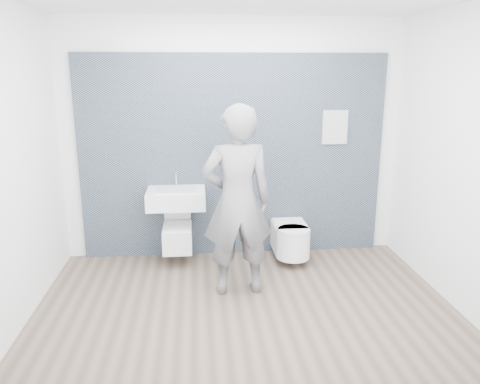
{
  "coord_description": "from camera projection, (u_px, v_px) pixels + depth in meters",
  "views": [
    {
      "loc": [
        -0.43,
        -4.0,
        2.21
      ],
      "look_at": [
        0.0,
        0.6,
        1.0
      ],
      "focal_mm": 35.0,
      "sensor_mm": 36.0,
      "label": 1
    }
  ],
  "objects": [
    {
      "name": "ground",
      "position": [
        246.0,
        309.0,
        4.46
      ],
      "size": [
        4.0,
        4.0,
        0.0
      ],
      "primitive_type": "plane",
      "color": "brown",
      "rests_on": "ground"
    },
    {
      "name": "room_shell",
      "position": [
        246.0,
        126.0,
        4.02
      ],
      "size": [
        4.0,
        4.0,
        4.0
      ],
      "color": "white",
      "rests_on": "ground"
    },
    {
      "name": "tile_wall",
      "position": [
        234.0,
        251.0,
        5.87
      ],
      "size": [
        3.6,
        0.06,
        2.4
      ],
      "primitive_type": "cube",
      "color": "black",
      "rests_on": "ground"
    },
    {
      "name": "washbasin",
      "position": [
        176.0,
        198.0,
        5.34
      ],
      "size": [
        0.66,
        0.49,
        0.49
      ],
      "color": "white",
      "rests_on": "ground"
    },
    {
      "name": "toilet_square",
      "position": [
        178.0,
        235.0,
        5.47
      ],
      "size": [
        0.33,
        0.48,
        0.63
      ],
      "color": "white",
      "rests_on": "ground"
    },
    {
      "name": "toilet_rounded",
      "position": [
        291.0,
        239.0,
        5.51
      ],
      "size": [
        0.39,
        0.66,
        0.35
      ],
      "color": "white",
      "rests_on": "ground"
    },
    {
      "name": "info_placard",
      "position": [
        329.0,
        249.0,
        5.94
      ],
      "size": [
        0.3,
        0.03,
        0.4
      ],
      "primitive_type": "cube",
      "color": "white",
      "rests_on": "ground"
    },
    {
      "name": "visitor",
      "position": [
        237.0,
        202.0,
        4.59
      ],
      "size": [
        0.73,
        0.5,
        1.91
      ],
      "primitive_type": "imported",
      "rotation": [
        0.0,
        0.0,
        3.21
      ],
      "color": "slate",
      "rests_on": "ground"
    }
  ]
}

